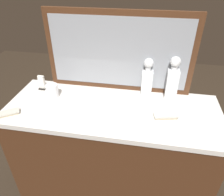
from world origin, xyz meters
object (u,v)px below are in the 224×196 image
Objects in this scene: crystal_tumbler_front at (52,91)px; silver_brush_right at (8,113)px; napkin_holder at (42,83)px; crystal_decanter_left at (147,81)px; silver_brush_rear at (166,116)px; crystal_decanter_far_right at (172,82)px.

crystal_tumbler_front is 0.32m from silver_brush_right.
crystal_tumbler_front is at bearing -37.56° from napkin_holder.
crystal_decanter_left is at bearing 4.31° from napkin_holder.
crystal_tumbler_front is at bearing -166.75° from crystal_decanter_left.
crystal_decanter_left is at bearing 117.16° from silver_brush_rear.
crystal_decanter_left is 0.96m from silver_brush_right.
crystal_decanter_left is 0.17m from crystal_decanter_far_right.
crystal_tumbler_front is at bearing 51.96° from silver_brush_right.
silver_brush_right is (-0.86, -0.41, -0.10)m from crystal_decanter_left.
crystal_decanter_left reaches higher than silver_brush_right.
crystal_decanter_far_right is 2.17× the size of silver_brush_right.
silver_brush_rear is 1.44× the size of napkin_holder.
crystal_tumbler_front is 0.90× the size of napkin_holder.
silver_brush_rear is (0.14, -0.26, -0.10)m from crystal_decanter_left.
silver_brush_right is 1.00m from silver_brush_rear.
crystal_decanter_left reaches higher than crystal_tumbler_front.
crystal_decanter_far_right is at bearing 9.82° from crystal_tumbler_front.
silver_brush_right is (-1.03, -0.40, -0.11)m from crystal_decanter_far_right.
crystal_decanter_far_right reaches higher than silver_brush_right.
crystal_tumbler_front reaches higher than silver_brush_right.
crystal_decanter_far_right is at bearing 2.85° from napkin_holder.
napkin_holder is (-0.79, -0.06, -0.07)m from crystal_decanter_left.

